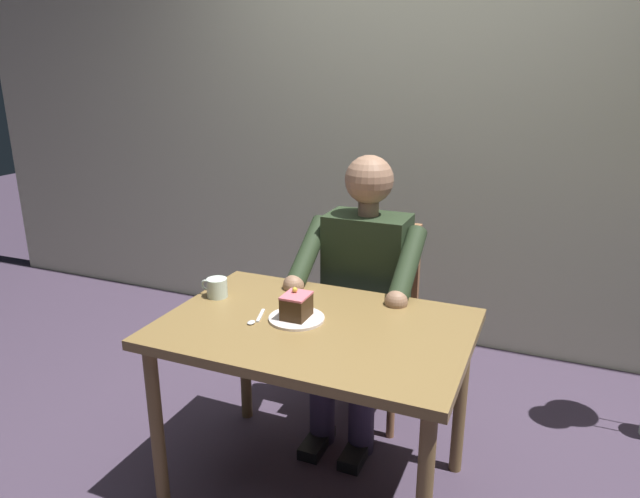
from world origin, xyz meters
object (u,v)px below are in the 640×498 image
at_px(dessert_spoon, 256,319).
at_px(coffee_cup, 217,287).
at_px(dining_table, 315,345).
at_px(chair, 372,309).
at_px(cake_slice, 296,306).
at_px(seated_person, 361,291).

bearing_deg(dessert_spoon, coffee_cup, -28.57).
bearing_deg(dining_table, chair, -90.00).
distance_m(chair, cake_slice, 0.73).
relative_size(dining_table, cake_slice, 10.06).
height_order(chair, cake_slice, chair).
bearing_deg(dessert_spoon, chair, -106.12).
relative_size(chair, dessert_spoon, 6.25).
bearing_deg(coffee_cup, chair, -127.79).
xyz_separation_m(dining_table, cake_slice, (0.08, -0.01, 0.14)).
bearing_deg(seated_person, cake_slice, 81.22).
bearing_deg(dining_table, dessert_spoon, 14.54).
distance_m(seated_person, cake_slice, 0.52).
relative_size(dining_table, chair, 1.23).
bearing_deg(cake_slice, coffee_cup, -10.78).
height_order(dining_table, seated_person, seated_person).
xyz_separation_m(chair, dessert_spoon, (0.21, 0.73, 0.22)).
bearing_deg(dessert_spoon, cake_slice, -154.93).
xyz_separation_m(cake_slice, coffee_cup, (0.39, -0.07, -0.01)).
bearing_deg(coffee_cup, cake_slice, 169.22).
distance_m(cake_slice, coffee_cup, 0.39).
distance_m(cake_slice, dessert_spoon, 0.16).
bearing_deg(coffee_cup, dessert_spoon, 151.43).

